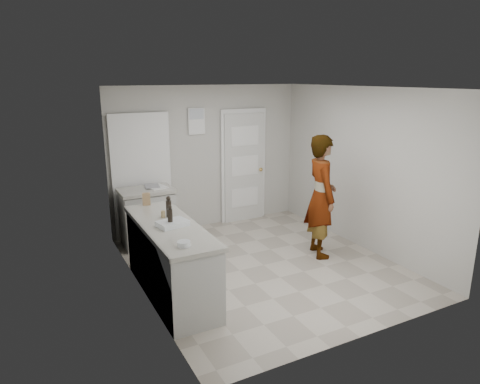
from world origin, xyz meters
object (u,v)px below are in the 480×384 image
oil_cruet_b (170,216)px  egg_bowl (184,244)px  spice_jar (163,214)px  cake_mix_box (146,199)px  person (321,196)px  oil_cruet_a (169,207)px  baking_dish (173,224)px

oil_cruet_b → egg_bowl: size_ratio=1.91×
spice_jar → cake_mix_box: bearing=93.9°
spice_jar → person: bearing=-3.0°
oil_cruet_a → egg_bowl: 1.01m
person → spice_jar: size_ratio=22.09×
person → oil_cruet_b: bearing=112.8°
person → oil_cruet_a: (-2.31, 0.10, 0.14)m
cake_mix_box → oil_cruet_a: size_ratio=0.63×
oil_cruet_a → egg_bowl: bearing=-99.5°
person → spice_jar: 2.39m
spice_jar → baking_dish: 0.36m
cake_mix_box → spice_jar: cake_mix_box is taller
oil_cruet_b → cake_mix_box: bearing=90.8°
person → spice_jar: person is taller
person → cake_mix_box: person is taller
cake_mix_box → oil_cruet_a: 0.65m
cake_mix_box → oil_cruet_a: (0.11, -0.63, 0.04)m
oil_cruet_a → cake_mix_box: bearing=100.0°
spice_jar → oil_cruet_b: bearing=-94.3°
person → cake_mix_box: (-2.43, 0.74, 0.09)m
cake_mix_box → oil_cruet_b: size_ratio=0.65×
egg_bowl → oil_cruet_a: bearing=80.5°
cake_mix_box → oil_cruet_a: oil_cruet_a is taller
person → egg_bowl: person is taller
spice_jar → oil_cruet_a: bearing=-17.8°
cake_mix_box → spice_jar: 0.61m
spice_jar → oil_cruet_b: size_ratio=0.31×
cake_mix_box → oil_cruet_b: oil_cruet_b is taller
oil_cruet_b → spice_jar: bearing=85.7°
oil_cruet_a → baking_dish: bearing=-101.5°
cake_mix_box → spice_jar: (0.04, -0.61, -0.05)m
spice_jar → baking_dish: size_ratio=0.22×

